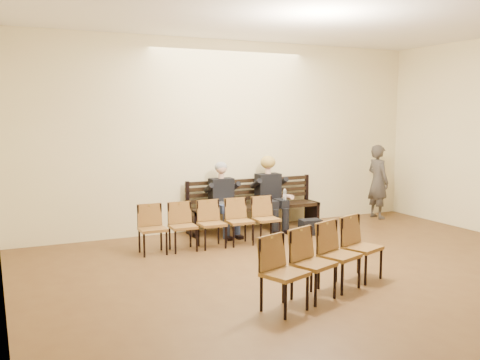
# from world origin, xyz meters

# --- Properties ---
(ground) EXTENTS (10.00, 10.00, 0.00)m
(ground) POSITION_xyz_m (0.00, 0.00, 0.00)
(ground) COLOR brown
(ground) RESTS_ON ground
(room_walls) EXTENTS (8.02, 10.01, 3.51)m
(room_walls) POSITION_xyz_m (0.00, 0.79, 2.54)
(room_walls) COLOR #F6E9B0
(room_walls) RESTS_ON ground
(bench) EXTENTS (2.60, 0.90, 0.45)m
(bench) POSITION_xyz_m (0.38, 4.65, 0.23)
(bench) COLOR black
(bench) RESTS_ON ground
(seated_man) EXTENTS (0.52, 0.72, 1.26)m
(seated_man) POSITION_xyz_m (-0.32, 4.53, 0.63)
(seated_man) COLOR black
(seated_man) RESTS_ON ground
(seated_woman) EXTENTS (0.56, 0.77, 1.30)m
(seated_woman) POSITION_xyz_m (0.64, 4.53, 0.65)
(seated_woman) COLOR black
(seated_woman) RESTS_ON ground
(laptop) EXTENTS (0.32, 0.26, 0.23)m
(laptop) POSITION_xyz_m (-0.36, 4.41, 0.57)
(laptop) COLOR silver
(laptop) RESTS_ON bench
(water_bottle) EXTENTS (0.07, 0.07, 0.21)m
(water_bottle) POSITION_xyz_m (0.78, 4.24, 0.55)
(water_bottle) COLOR silver
(water_bottle) RESTS_ON bench
(bag) EXTENTS (0.39, 0.29, 0.27)m
(bag) POSITION_xyz_m (1.08, 3.84, 0.14)
(bag) COLOR black
(bag) RESTS_ON ground
(passerby) EXTENTS (0.43, 0.64, 1.75)m
(passerby) POSITION_xyz_m (3.17, 4.54, 0.88)
(passerby) COLOR #3B3630
(passerby) RESTS_ON ground
(chair_row_front) EXTENTS (2.37, 0.48, 0.77)m
(chair_row_front) POSITION_xyz_m (-0.87, 3.72, 0.38)
(chair_row_front) COLOR olive
(chair_row_front) RESTS_ON ground
(chair_row_back) EXTENTS (2.06, 1.14, 0.83)m
(chair_row_back) POSITION_xyz_m (-0.47, 1.06, 0.42)
(chair_row_back) COLOR olive
(chair_row_back) RESTS_ON ground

